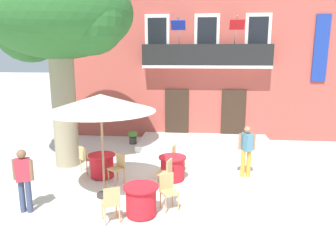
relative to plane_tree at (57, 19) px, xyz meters
The scene contains 17 objects.
ground_plane 6.47m from the plane_tree, 10.79° to the right, with size 120.00×120.00×0.00m, color silver.
building_facade 8.05m from the plane_tree, 51.42° to the left, with size 13.00×5.09×7.50m.
entrance_step_platform 7.54m from the plane_tree, 30.58° to the left, with size 5.60×2.60×0.25m, color silver.
plane_tree is the anchor object (origin of this frame).
cafe_table_near_tree 5.02m from the plane_tree, 33.70° to the right, with size 0.86×0.86×0.76m.
cafe_chair_near_tree_0 4.64m from the plane_tree, 36.45° to the right, with size 0.56×0.56×0.91m.
cafe_chair_near_tree_1 5.24m from the plane_tree, 33.43° to the right, with size 0.56×0.56×0.91m.
cafe_table_middle 6.14m from the plane_tree, 15.68° to the right, with size 0.86×0.86×0.76m.
cafe_chair_middle_0 6.14m from the plane_tree, 25.91° to the right, with size 0.49×0.49×0.91m.
cafe_chair_middle_1 6.00m from the plane_tree, ahead, with size 0.47×0.47×0.91m.
cafe_table_front 6.68m from the plane_tree, 45.98° to the right, with size 0.86×0.86×0.76m.
cafe_chair_front_0 6.71m from the plane_tree, 37.42° to the right, with size 0.55×0.55×0.91m.
cafe_chair_front_1 6.53m from the plane_tree, 54.94° to the right, with size 0.54×0.54×0.91m.
cafe_umbrella 4.07m from the plane_tree, 49.31° to the right, with size 2.90×2.90×2.85m.
ground_planter_left 5.81m from the plane_tree, 58.53° to the left, with size 0.41×0.41×0.58m.
pedestrian_near_entrance 7.46m from the plane_tree, ahead, with size 0.53×0.40×1.67m.
pedestrian_mid_plaza 5.46m from the plane_tree, 82.43° to the right, with size 0.53×0.34×1.62m.
Camera 1 is at (0.72, -9.90, 3.84)m, focal length 34.65 mm.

